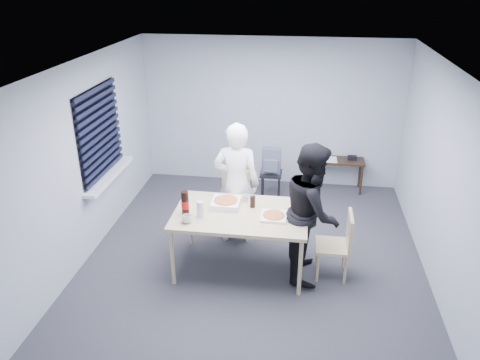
# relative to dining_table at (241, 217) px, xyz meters

# --- Properties ---
(room) EXTENTS (5.00, 5.00, 5.00)m
(room) POSITION_rel_dining_table_xyz_m (-2.05, 0.71, 0.68)
(room) COLOR #2E2E33
(room) RESTS_ON ground
(dining_table) EXTENTS (1.67, 1.06, 0.82)m
(dining_table) POSITION_rel_dining_table_xyz_m (0.00, 0.00, 0.00)
(dining_table) COLOR #D5C28A
(dining_table) RESTS_ON ground
(chair_far) EXTENTS (0.42, 0.42, 0.89)m
(chair_far) POSITION_rel_dining_table_xyz_m (-0.23, 1.05, -0.24)
(chair_far) COLOR #D5C28A
(chair_far) RESTS_ON ground
(chair_right) EXTENTS (0.42, 0.42, 0.89)m
(chair_right) POSITION_rel_dining_table_xyz_m (1.25, -0.01, -0.24)
(chair_right) COLOR #D5C28A
(chair_right) RESTS_ON ground
(person_white) EXTENTS (0.65, 0.42, 1.77)m
(person_white) POSITION_rel_dining_table_xyz_m (-0.16, 0.69, 0.13)
(person_white) COLOR white
(person_white) RESTS_ON ground
(person_black) EXTENTS (0.47, 0.86, 1.77)m
(person_black) POSITION_rel_dining_table_xyz_m (0.88, 0.02, 0.13)
(person_black) COLOR black
(person_black) RESTS_ON ground
(side_table) EXTENTS (0.86, 0.38, 0.58)m
(side_table) POSITION_rel_dining_table_xyz_m (1.37, 2.59, -0.26)
(side_table) COLOR #301E13
(side_table) RESTS_ON ground
(stool) EXTENTS (0.36, 0.36, 0.50)m
(stool) POSITION_rel_dining_table_xyz_m (0.23, 2.05, -0.37)
(stool) COLOR black
(stool) RESTS_ON ground
(backpack) EXTENTS (0.31, 0.23, 0.43)m
(backpack) POSITION_rel_dining_table_xyz_m (0.23, 2.04, -0.05)
(backpack) COLOR slate
(backpack) RESTS_ON stool
(pizza_box_a) EXTENTS (0.36, 0.36, 0.09)m
(pizza_box_a) POSITION_rel_dining_table_xyz_m (-0.21, 0.16, 0.10)
(pizza_box_a) COLOR white
(pizza_box_a) RESTS_ON dining_table
(pizza_box_b) EXTENTS (0.31, 0.31, 0.04)m
(pizza_box_b) POSITION_rel_dining_table_xyz_m (0.42, -0.07, 0.08)
(pizza_box_b) COLOR white
(pizza_box_b) RESTS_ON dining_table
(mug_a) EXTENTS (0.17, 0.17, 0.10)m
(mug_a) POSITION_rel_dining_table_xyz_m (-0.61, -0.34, 0.11)
(mug_a) COLOR silver
(mug_a) RESTS_ON dining_table
(mug_b) EXTENTS (0.10, 0.10, 0.09)m
(mug_b) POSITION_rel_dining_table_xyz_m (0.02, 0.33, 0.10)
(mug_b) COLOR silver
(mug_b) RESTS_ON dining_table
(cola_glass) EXTENTS (0.07, 0.07, 0.15)m
(cola_glass) POSITION_rel_dining_table_xyz_m (0.13, 0.17, 0.13)
(cola_glass) COLOR black
(cola_glass) RESTS_ON dining_table
(soda_bottle) EXTENTS (0.10, 0.10, 0.31)m
(soda_bottle) POSITION_rel_dining_table_xyz_m (-0.67, -0.13, 0.21)
(soda_bottle) COLOR black
(soda_bottle) RESTS_ON dining_table
(plastic_cups) EXTENTS (0.10, 0.10, 0.21)m
(plastic_cups) POSITION_rel_dining_table_xyz_m (-0.47, -0.17, 0.16)
(plastic_cups) COLOR silver
(plastic_cups) RESTS_ON dining_table
(rubber_band) EXTENTS (0.06, 0.06, 0.00)m
(rubber_band) POSITION_rel_dining_table_xyz_m (0.31, -0.31, 0.06)
(rubber_band) COLOR red
(rubber_band) RESTS_ON dining_table
(papers) EXTENTS (0.32, 0.36, 0.00)m
(papers) POSITION_rel_dining_table_xyz_m (1.22, 2.57, -0.18)
(papers) COLOR white
(papers) RESTS_ON side_table
(black_box) EXTENTS (0.17, 0.14, 0.06)m
(black_box) POSITION_rel_dining_table_xyz_m (1.59, 2.63, -0.15)
(black_box) COLOR black
(black_box) RESTS_ON side_table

